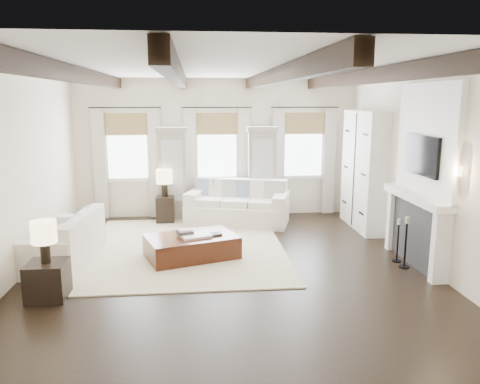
{
  "coord_description": "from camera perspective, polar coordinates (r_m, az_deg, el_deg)",
  "views": [
    {
      "loc": [
        -0.51,
        -7.18,
        2.73
      ],
      "look_at": [
        0.26,
        0.74,
        1.15
      ],
      "focal_mm": 35.0,
      "sensor_mm": 36.0,
      "label": 1
    }
  ],
  "objects": [
    {
      "name": "ground",
      "position": [
        7.7,
        -1.38,
        -9.55
      ],
      "size": [
        7.5,
        7.5,
        0.0
      ],
      "primitive_type": "plane",
      "color": "black",
      "rests_on": "ground"
    },
    {
      "name": "room_shell",
      "position": [
        8.22,
        3.33,
        5.33
      ],
      "size": [
        6.54,
        7.54,
        3.22
      ],
      "color": "#F3E6CC",
      "rests_on": "ground"
    },
    {
      "name": "area_rug",
      "position": [
        8.86,
        -6.59,
        -6.73
      ],
      "size": [
        3.59,
        4.19,
        0.02
      ],
      "primitive_type": "cube",
      "color": "beige",
      "rests_on": "ground"
    },
    {
      "name": "sofa_back",
      "position": [
        10.49,
        -0.26,
        -1.65
      ],
      "size": [
        2.42,
        1.62,
        0.95
      ],
      "color": "white",
      "rests_on": "ground"
    },
    {
      "name": "sofa_left",
      "position": [
        8.54,
        -20.17,
        -5.81
      ],
      "size": [
        1.05,
        1.98,
        0.82
      ],
      "color": "white",
      "rests_on": "ground"
    },
    {
      "name": "ottoman",
      "position": [
        8.27,
        -5.92,
        -6.66
      ],
      "size": [
        1.74,
        1.38,
        0.4
      ],
      "primitive_type": "cube",
      "rotation": [
        0.0,
        0.0,
        0.33
      ],
      "color": "black",
      "rests_on": "ground"
    },
    {
      "name": "tray",
      "position": [
        8.16,
        -5.45,
        -5.29
      ],
      "size": [
        0.6,
        0.52,
        0.04
      ],
      "primitive_type": "cube",
      "rotation": [
        0.0,
        0.0,
        0.33
      ],
      "color": "white",
      "rests_on": "ottoman"
    },
    {
      "name": "book_lower",
      "position": [
        8.2,
        -6.7,
        -4.94
      ],
      "size": [
        0.31,
        0.27,
        0.04
      ],
      "primitive_type": "cube",
      "rotation": [
        0.0,
        0.0,
        0.33
      ],
      "color": "#262628",
      "rests_on": "tray"
    },
    {
      "name": "book_upper",
      "position": [
        8.21,
        -6.71,
        -4.67
      ],
      "size": [
        0.26,
        0.23,
        0.03
      ],
      "primitive_type": "cube",
      "rotation": [
        0.0,
        0.0,
        0.33
      ],
      "color": "beige",
      "rests_on": "book_lower"
    },
    {
      "name": "book_loose",
      "position": [
        8.22,
        -3.18,
        -5.16
      ],
      "size": [
        0.28,
        0.25,
        0.03
      ],
      "primitive_type": "cube",
      "rotation": [
        0.0,
        0.0,
        0.33
      ],
      "color": "#262628",
      "rests_on": "ottoman"
    },
    {
      "name": "side_table_front",
      "position": [
        7.12,
        -22.39,
        -9.94
      ],
      "size": [
        0.52,
        0.52,
        0.52
      ],
      "primitive_type": "cube",
      "color": "black",
      "rests_on": "ground"
    },
    {
      "name": "lamp_front",
      "position": [
        6.92,
        -22.8,
        -4.79
      ],
      "size": [
        0.34,
        0.34,
        0.59
      ],
      "color": "black",
      "rests_on": "side_table_front"
    },
    {
      "name": "side_table_back",
      "position": [
        10.67,
        -9.09,
        -2.1
      ],
      "size": [
        0.4,
        0.4,
        0.59
      ],
      "primitive_type": "cube",
      "color": "black",
      "rests_on": "ground"
    },
    {
      "name": "lamp_back",
      "position": [
        10.53,
        -9.21,
        1.69
      ],
      "size": [
        0.36,
        0.36,
        0.61
      ],
      "color": "black",
      "rests_on": "side_table_back"
    },
    {
      "name": "candlestick_near",
      "position": [
        8.18,
        19.52,
        -6.3
      ],
      "size": [
        0.18,
        0.18,
        0.86
      ],
      "color": "black",
      "rests_on": "ground"
    },
    {
      "name": "candlestick_far",
      "position": [
        8.45,
        18.67,
        -6.02
      ],
      "size": [
        0.15,
        0.15,
        0.75
      ],
      "color": "black",
      "rests_on": "ground"
    }
  ]
}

